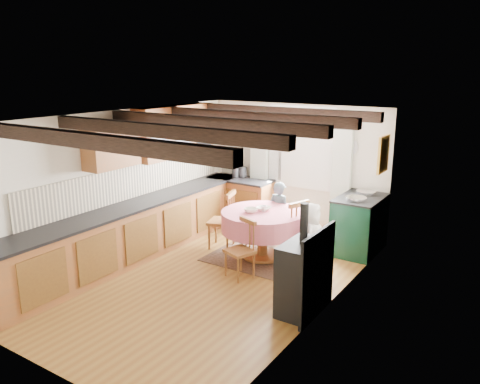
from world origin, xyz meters
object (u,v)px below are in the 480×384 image
Objects in this scene: dining_table at (262,235)px; cup at (264,209)px; cast_iron_stove at (303,259)px; child_right at (311,237)px; aga_range at (359,224)px; chair_left at (221,219)px; chair_right at (306,236)px; child_far at (279,214)px; chair_near at (240,249)px.

cup is (0.01, 0.02, 0.45)m from dining_table.
cast_iron_stove is 1.35× the size of child_right.
aga_range is 1.22m from child_right.
child_right is (-0.47, 1.26, -0.19)m from cast_iron_stove.
dining_table is 0.92× the size of cast_iron_stove.
chair_right is at bearing 73.97° from chair_left.
child_right is at bearing 0.66° from dining_table.
chair_right reaches higher than aga_range.
dining_table is 1.15× the size of child_far.
chair_left is at bearing 108.87° from chair_right.
cup is at bearing 60.57° from dining_table.
cup is (-0.07, 0.82, 0.41)m from chair_near.
dining_table is at bearing 136.44° from cast_iron_stove.
chair_right reaches higher than cup.
child_right reaches higher than chair_right.
chair_right reaches higher than chair_left.
chair_near is 1.10m from chair_right.
chair_left is 0.97× the size of chair_right.
cast_iron_stove reaches higher than chair_near.
chair_left is 1.61m from chair_right.
chair_near is 0.84× the size of aga_range.
dining_table is 0.81m from chair_near.
chair_left is at bearing 175.71° from dining_table.
cast_iron_stove is at bearing 42.83° from chair_left.
dining_table is 0.86m from child_right.
child_far is at bearing -157.41° from aga_range.
cup reaches higher than dining_table.
child_far reaches higher than chair_near.
cup is (-1.30, 1.27, 0.13)m from cast_iron_stove.
child_right is at bearing -0.60° from cup.
child_far reaches higher than cup.
child_right is 0.90m from cup.
cup is at bearing 70.96° from chair_left.
child_far is 11.40× the size of cup.
child_far is (-0.05, 0.65, 0.18)m from dining_table.
chair_near is 0.86× the size of chair_right.
child_far reaches higher than chair_left.
chair_left is (-0.94, 0.87, 0.06)m from chair_near.
dining_table is at bearing 69.69° from chair_left.
child_right is at bearing 72.14° from chair_left.
aga_range is 0.92× the size of child_far.
chair_left is 0.94× the size of child_right.
chair_near is 0.77× the size of child_far.
dining_table is 1.24× the size of child_right.
dining_table is 13.10× the size of cup.
chair_right is 0.99m from child_far.
chair_right is 10.16× the size of cup.
cast_iron_stove is at bearing -176.83° from child_right.
cast_iron_stove is at bearing -44.21° from cup.
cast_iron_stove is at bearing -137.92° from chair_right.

